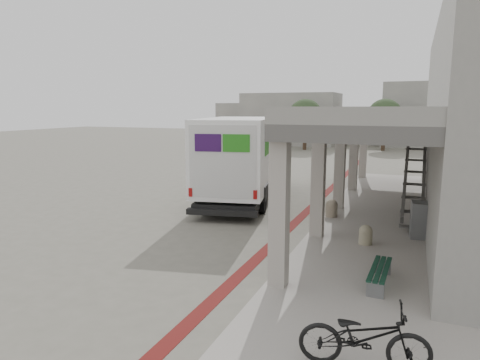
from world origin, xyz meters
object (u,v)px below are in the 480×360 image
at_px(utility_cabinet, 419,220).
at_px(bicycle_black, 364,337).
at_px(fedex_truck, 242,156).
at_px(bench, 380,273).

relative_size(utility_cabinet, bicycle_black, 0.56).
distance_m(fedex_truck, bicycle_black, 12.74).
distance_m(fedex_truck, bench, 10.06).
height_order(bench, utility_cabinet, utility_cabinet).
bearing_deg(fedex_truck, bicycle_black, -71.47).
bearing_deg(utility_cabinet, fedex_truck, 149.22).
height_order(fedex_truck, utility_cabinet, fedex_truck).
xyz_separation_m(fedex_truck, bicycle_black, (6.37, -10.96, -1.28)).
relative_size(fedex_truck, bench, 5.17).
xyz_separation_m(bench, utility_cabinet, (0.82, 4.15, 0.26)).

